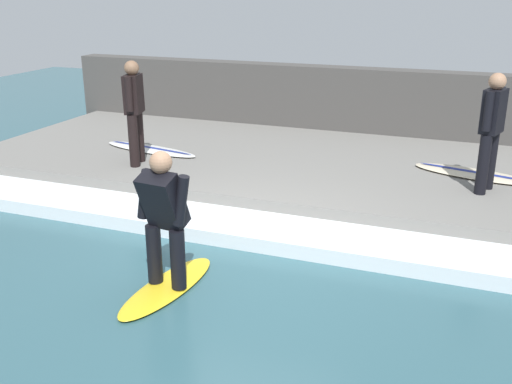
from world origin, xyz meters
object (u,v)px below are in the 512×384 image
object	(u,v)px
surfer_riding	(164,213)
surfer_waiting_far	(492,126)
surfboard_riding	(168,287)
surfboard_waiting_far	(473,174)
surfboard_waiting_near	(150,149)
surfer_waiting_near	(134,107)

from	to	relation	value
surfer_riding	surfer_waiting_far	world-z (taller)	surfer_waiting_far
surfboard_riding	surfer_waiting_far	size ratio (longest dim) A/B	0.98
surfboard_riding	surfboard_waiting_far	size ratio (longest dim) A/B	0.85
surfboard_waiting_near	surfboard_riding	bearing A→B (deg)	-147.55
surfer_riding	surfer_waiting_far	size ratio (longest dim) A/B	0.90
surfer_waiting_near	surfboard_waiting_far	world-z (taller)	surfer_waiting_near
surfboard_waiting_near	surfboard_waiting_far	xyz separation A→B (m)	(0.52, -5.52, -0.00)
surfer_waiting_near	surfboard_waiting_far	size ratio (longest dim) A/B	0.87
surfboard_riding	surfboard_waiting_near	size ratio (longest dim) A/B	0.82
surfboard_riding	surfer_waiting_near	world-z (taller)	surfer_waiting_near
surfer_waiting_far	surfboard_waiting_far	world-z (taller)	surfer_waiting_far
surfer_waiting_far	surfboard_waiting_far	size ratio (longest dim) A/B	0.87
surfer_riding	surfboard_waiting_near	distance (m)	4.64
surfer_waiting_near	surfer_waiting_far	world-z (taller)	surfer_waiting_far
surfer_waiting_far	surfboard_waiting_far	bearing A→B (deg)	12.55
surfboard_waiting_far	surfboard_waiting_near	bearing A→B (deg)	95.40
surfer_riding	surfboard_waiting_far	world-z (taller)	surfer_riding
surfer_waiting_near	surfer_waiting_far	size ratio (longest dim) A/B	1.00
surfboard_waiting_near	surfer_waiting_far	world-z (taller)	surfer_waiting_far
surfboard_waiting_near	surfboard_waiting_far	distance (m)	5.55
surfboard_riding	surfer_riding	xyz separation A→B (m)	(0.00, 0.00, 0.88)
surfer_waiting_near	surfboard_waiting_far	xyz separation A→B (m)	(1.31, -5.30, -0.93)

